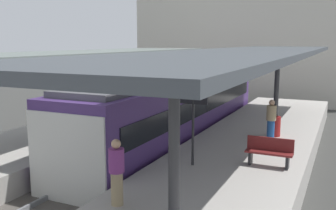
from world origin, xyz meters
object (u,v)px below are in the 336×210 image
at_px(commuter_train, 179,107).
at_px(passenger_near_bench, 271,120).
at_px(litter_bin, 275,126).
at_px(platform_bench, 269,151).
at_px(passenger_far_end, 117,171).
at_px(passenger_mid_platform, 122,102).
at_px(platform_sign, 193,113).

distance_m(commuter_train, passenger_near_bench, 4.77).
bearing_deg(litter_bin, passenger_near_bench, -90.08).
relative_size(platform_bench, litter_bin, 1.75).
height_order(commuter_train, passenger_far_end, commuter_train).
bearing_deg(litter_bin, platform_bench, -82.85).
height_order(litter_bin, passenger_far_end, passenger_far_end).
bearing_deg(passenger_mid_platform, commuter_train, 10.62).
bearing_deg(passenger_far_end, litter_bin, 75.16).
bearing_deg(passenger_mid_platform, platform_sign, -41.72).
xyz_separation_m(platform_sign, passenger_far_end, (-0.52, -3.44, -0.82)).
bearing_deg(litter_bin, passenger_far_end, -104.84).
height_order(platform_sign, passenger_near_bench, platform_sign).
distance_m(commuter_train, passenger_mid_platform, 2.82).
relative_size(passenger_near_bench, passenger_far_end, 1.02).
bearing_deg(passenger_far_end, commuter_train, 104.42).
xyz_separation_m(commuter_train, passenger_mid_platform, (-2.77, -0.52, 0.15)).
bearing_deg(platform_sign, litter_bin, 70.89).
relative_size(platform_sign, passenger_near_bench, 1.38).
distance_m(platform_bench, passenger_near_bench, 3.00).
bearing_deg(passenger_far_end, platform_sign, 81.33).
bearing_deg(platform_bench, litter_bin, 97.15).
relative_size(commuter_train, platform_sign, 7.24).
bearing_deg(passenger_near_bench, commuter_train, 159.57).
xyz_separation_m(litter_bin, passenger_near_bench, (-0.00, -0.92, 0.43)).
relative_size(platform_bench, platform_sign, 0.63).
height_order(commuter_train, platform_bench, commuter_train).
bearing_deg(commuter_train, passenger_mid_platform, -169.38).
distance_m(platform_sign, passenger_far_end, 3.58).
bearing_deg(platform_bench, passenger_far_end, -121.48).
bearing_deg(platform_sign, passenger_mid_platform, 138.28).
bearing_deg(litter_bin, commuter_train, 170.52).
relative_size(litter_bin, passenger_mid_platform, 0.47).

